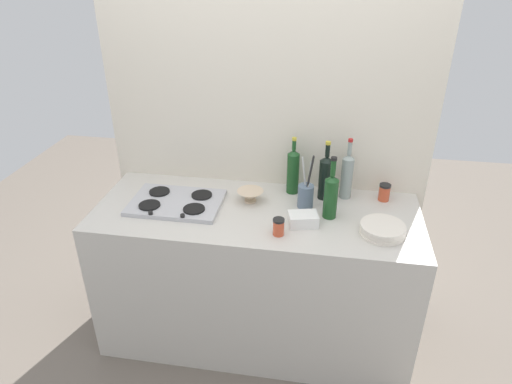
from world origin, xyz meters
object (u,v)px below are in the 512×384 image
condiment_jar_rear (279,227)px  condiment_jar_front (384,192)px  butter_dish (303,219)px  plate_stack (383,229)px  stovetop_hob (176,202)px  wine_bottle_rightmost (347,175)px  mixing_bowl (250,196)px  wine_bottle_mid_right (331,195)px  utensil_crock (306,195)px  wine_bottle_leftmost (326,176)px  wine_bottle_mid_left (293,171)px

condiment_jar_rear → condiment_jar_front: bearing=39.3°
butter_dish → condiment_jar_rear: size_ratio=1.65×
butter_dish → plate_stack: bearing=-3.3°
condiment_jar_rear → stovetop_hob: bearing=161.0°
wine_bottle_rightmost → mixing_bowl: (-0.53, -0.14, -0.10)m
wine_bottle_mid_right → condiment_jar_rear: wine_bottle_mid_right is taller
butter_dish → condiment_jar_rear: 0.16m
mixing_bowl → utensil_crock: (0.31, -0.01, 0.04)m
wine_bottle_rightmost → butter_dish: bearing=-122.8°
wine_bottle_mid_right → utensil_crock: wine_bottle_mid_right is taller
plate_stack → condiment_jar_rear: (-0.52, -0.09, 0.02)m
wine_bottle_rightmost → condiment_jar_rear: bearing=-126.4°
wine_bottle_rightmost → stovetop_hob: bearing=-165.3°
utensil_crock → condiment_jar_front: (0.44, 0.15, -0.02)m
wine_bottle_leftmost → butter_dish: size_ratio=2.32×
plate_stack → wine_bottle_leftmost: size_ratio=0.67×
condiment_jar_front → wine_bottle_mid_left: bearing=178.7°
wine_bottle_leftmost → mixing_bowl: 0.44m
wine_bottle_mid_left → mixing_bowl: size_ratio=2.30×
wine_bottle_mid_right → condiment_jar_front: (0.30, 0.24, -0.08)m
wine_bottle_leftmost → mixing_bowl: bearing=-164.5°
plate_stack → mixing_bowl: (-0.72, 0.22, 0.01)m
wine_bottle_mid_right → wine_bottle_rightmost: size_ratio=0.97×
stovetop_hob → wine_bottle_leftmost: bearing=14.8°
utensil_crock → condiment_jar_rear: utensil_crock is taller
wine_bottle_leftmost → mixing_bowl: size_ratio=2.33×
utensil_crock → wine_bottle_mid_left: bearing=118.5°
wine_bottle_mid_right → condiment_jar_rear: size_ratio=3.83×
wine_bottle_mid_left → condiment_jar_rear: 0.48m
mixing_bowl → condiment_jar_front: size_ratio=1.51×
wine_bottle_rightmost → butter_dish: (-0.22, -0.34, -0.11)m
mixing_bowl → wine_bottle_leftmost: bearing=15.5°
mixing_bowl → condiment_jar_rear: 0.37m
mixing_bowl → butter_dish: 0.37m
plate_stack → mixing_bowl: mixing_bowl is taller
wine_bottle_mid_left → mixing_bowl: (-0.22, -0.15, -0.10)m
stovetop_hob → wine_bottle_mid_left: bearing=22.2°
condiment_jar_front → wine_bottle_leftmost: bearing=-175.3°
butter_dish → wine_bottle_rightmost: bearing=57.2°
stovetop_hob → wine_bottle_mid_right: bearing=0.7°
wine_bottle_mid_left → condiment_jar_front: wine_bottle_mid_left is taller
wine_bottle_leftmost → utensil_crock: wine_bottle_leftmost is taller
utensil_crock → condiment_jar_rear: size_ratio=3.60×
condiment_jar_rear → plate_stack: bearing=9.9°
wine_bottle_mid_left → condiment_jar_front: (0.53, -0.01, -0.09)m
wine_bottle_mid_right → butter_dish: bearing=-142.2°
plate_stack → wine_bottle_leftmost: wine_bottle_leftmost is taller
plate_stack → wine_bottle_mid_right: wine_bottle_mid_right is taller
wine_bottle_mid_right → condiment_jar_front: 0.39m
mixing_bowl → plate_stack: bearing=-17.0°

